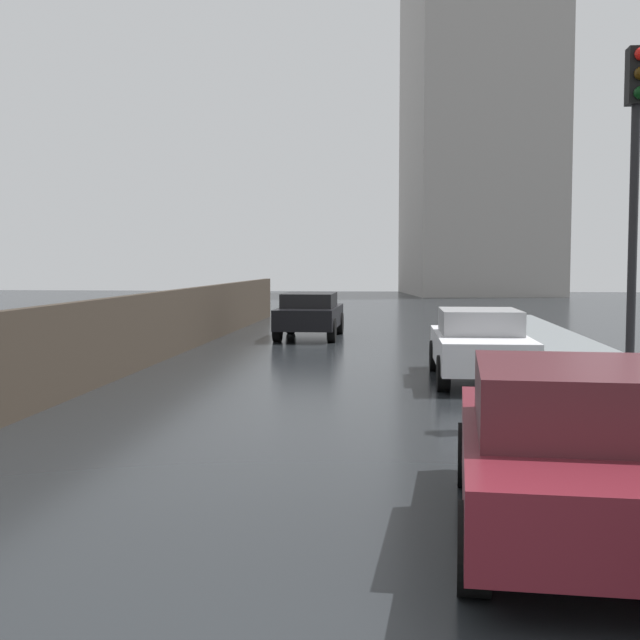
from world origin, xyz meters
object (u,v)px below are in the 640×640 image
(car_black_near_kerb, at_px, (310,313))
(car_white_far_ahead, at_px, (480,344))
(car_maroon_mid_road, at_px, (577,448))
(traffic_light, at_px, (635,165))

(car_black_near_kerb, height_order, car_white_far_ahead, car_white_far_ahead)
(car_black_near_kerb, relative_size, car_maroon_mid_road, 0.96)
(car_black_near_kerb, bearing_deg, car_white_far_ahead, 116.28)
(car_maroon_mid_road, bearing_deg, car_black_near_kerb, 107.02)
(car_white_far_ahead, bearing_deg, car_maroon_mid_road, -91.01)
(car_maroon_mid_road, distance_m, car_white_far_ahead, 8.94)
(car_maroon_mid_road, xyz_separation_m, traffic_light, (1.70, 4.87, 2.78))
(car_black_near_kerb, bearing_deg, traffic_light, 115.00)
(car_maroon_mid_road, relative_size, car_white_far_ahead, 1.03)
(car_maroon_mid_road, height_order, traffic_light, traffic_light)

